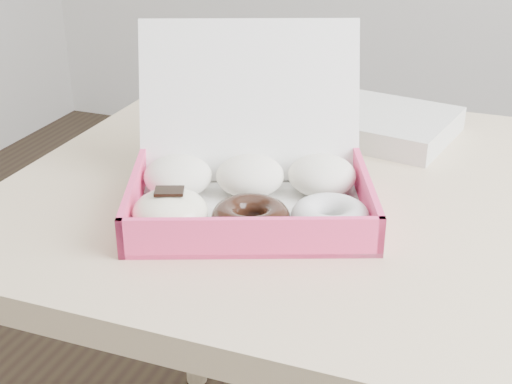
% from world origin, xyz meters
% --- Properties ---
extents(table, '(1.20, 0.80, 0.75)m').
position_xyz_m(table, '(0.00, 0.00, 0.67)').
color(table, '#D1B889').
rests_on(table, ground).
extents(donut_box, '(0.40, 0.38, 0.22)m').
position_xyz_m(donut_box, '(-0.23, -0.11, 0.79)').
color(donut_box, white).
rests_on(donut_box, table).
extents(newspapers, '(0.28, 0.24, 0.04)m').
position_xyz_m(newspapers, '(-0.13, 0.23, 0.77)').
color(newspapers, white).
rests_on(newspapers, table).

